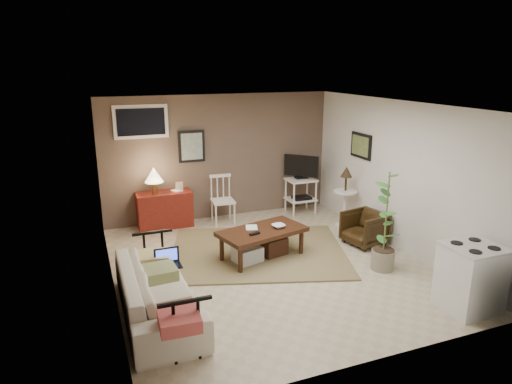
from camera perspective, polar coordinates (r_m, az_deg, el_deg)
name	(u,v)px	position (r m, az deg, el deg)	size (l,w,h in m)	color
floor	(269,265)	(7.01, 1.68, -9.16)	(5.00, 5.00, 0.00)	#C1B293
art_back	(192,146)	(8.67, -8.04, 5.67)	(0.50, 0.03, 0.60)	black
art_right	(361,146)	(8.47, 12.99, 5.66)	(0.03, 0.60, 0.45)	black
window	(141,122)	(8.44, -14.19, 8.51)	(0.96, 0.03, 0.60)	white
rug	(258,252)	(7.45, 0.28, -7.46)	(2.76, 2.21, 0.03)	olive
coffee_table	(262,241)	(7.13, 0.72, -6.20)	(1.47, 1.00, 0.51)	#3E2010
sofa	(157,284)	(5.70, -12.27, -11.15)	(2.09, 0.61, 0.82)	silver
sofa_pillows	(164,285)	(5.45, -11.38, -11.31)	(0.40, 1.99, 0.14)	beige
sofa_end_rails	(167,286)	(5.74, -11.03, -11.51)	(0.56, 2.09, 0.70)	black
laptop	(168,260)	(6.00, -11.00, -8.39)	(0.32, 0.23, 0.22)	black
red_console	(164,206)	(8.62, -11.47, -1.76)	(1.00, 0.44, 1.15)	maroon
spindle_chair	(223,201)	(8.68, -4.19, -1.13)	(0.44, 0.44, 0.92)	white
tv_stand	(301,183)	(9.23, 5.67, 1.16)	(0.56, 0.55, 1.19)	white
side_table	(345,190)	(8.55, 11.12, 0.29)	(0.43, 0.43, 1.15)	white
armchair	(365,227)	(7.88, 13.42, -4.23)	(0.61, 0.57, 0.62)	black
potted_plant	(386,218)	(6.86, 15.95, -3.13)	(0.38, 0.38, 1.51)	gray
stove	(471,277)	(6.28, 25.25, -9.63)	(0.65, 0.61, 0.85)	white
bowl	(279,221)	(7.12, 2.84, -3.70)	(0.20, 0.05, 0.20)	#3E2010
book_table	(246,221)	(7.07, -1.29, -3.65)	(0.18, 0.02, 0.24)	#3E2010
book_console	(173,187)	(8.51, -10.31, 0.65)	(0.15, 0.02, 0.20)	#3E2010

